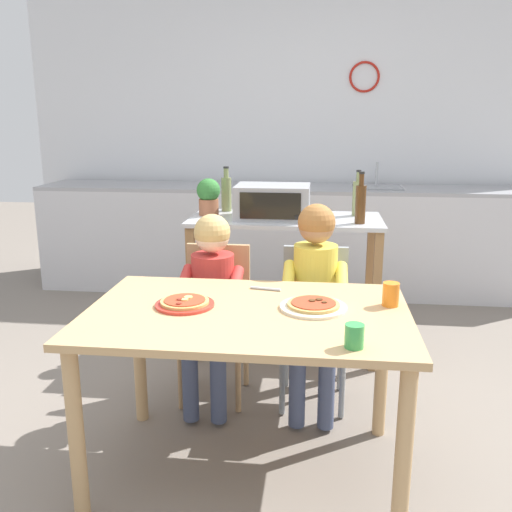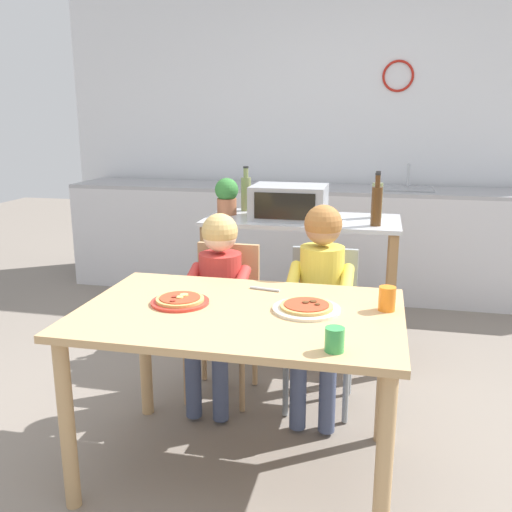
{
  "view_description": "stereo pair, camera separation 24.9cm",
  "coord_description": "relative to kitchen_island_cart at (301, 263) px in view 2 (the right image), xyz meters",
  "views": [
    {
      "loc": [
        0.28,
        -2.1,
        1.49
      ],
      "look_at": [
        0.0,
        0.3,
        0.88
      ],
      "focal_mm": 39.15,
      "sensor_mm": 36.0,
      "label": 1
    },
    {
      "loc": [
        0.53,
        -2.05,
        1.49
      ],
      "look_at": [
        0.0,
        0.3,
        0.88
      ],
      "focal_mm": 39.15,
      "sensor_mm": 36.0,
      "label": 2
    }
  ],
  "objects": [
    {
      "name": "ground_plane",
      "position": [
        -0.07,
        -0.11,
        -0.59
      ],
      "size": [
        11.98,
        11.98,
        0.0
      ],
      "primitive_type": "plane",
      "color": "slate"
    },
    {
      "name": "back_wall_tiled",
      "position": [
        -0.07,
        1.75,
        0.76
      ],
      "size": [
        4.74,
        0.14,
        2.7
      ],
      "color": "silver",
      "rests_on": "ground"
    },
    {
      "name": "kitchen_counter",
      "position": [
        -0.07,
        1.34,
        -0.14
      ],
      "size": [
        4.27,
        0.6,
        1.11
      ],
      "color": "silver",
      "rests_on": "ground"
    },
    {
      "name": "kitchen_island_cart",
      "position": [
        0.0,
        0.0,
        0.0
      ],
      "size": [
        1.18,
        0.56,
        0.88
      ],
      "color": "#B7BABF",
      "rests_on": "ground"
    },
    {
      "name": "toaster_oven",
      "position": [
        -0.08,
        -0.03,
        0.39
      ],
      "size": [
        0.45,
        0.35,
        0.2
      ],
      "color": "#999BA0",
      "rests_on": "kitchen_island_cart"
    },
    {
      "name": "bottle_slim_sauce",
      "position": [
        0.44,
        0.13,
        0.4
      ],
      "size": [
        0.07,
        0.07,
        0.29
      ],
      "color": "olive",
      "rests_on": "kitchen_island_cart"
    },
    {
      "name": "bottle_tall_green_wine",
      "position": [
        -0.41,
        0.2,
        0.41
      ],
      "size": [
        0.07,
        0.07,
        0.29
      ],
      "color": "olive",
      "rests_on": "kitchen_island_cart"
    },
    {
      "name": "bottle_clear_vinegar",
      "position": [
        0.44,
        -0.14,
        0.41
      ],
      "size": [
        0.06,
        0.06,
        0.3
      ],
      "color": "#4C2D14",
      "rests_on": "kitchen_island_cart"
    },
    {
      "name": "potted_herb_plant",
      "position": [
        -0.49,
        0.04,
        0.41
      ],
      "size": [
        0.15,
        0.15,
        0.23
      ],
      "color": "#9E5B3D",
      "rests_on": "kitchen_island_cart"
    },
    {
      "name": "dining_table",
      "position": [
        -0.07,
        -1.31,
        0.04
      ],
      "size": [
        1.29,
        0.85,
        0.73
      ],
      "color": "tan",
      "rests_on": "ground"
    },
    {
      "name": "dining_chair_left",
      "position": [
        -0.33,
        -0.62,
        -0.11
      ],
      "size": [
        0.36,
        0.36,
        0.81
      ],
      "color": "tan",
      "rests_on": "ground"
    },
    {
      "name": "dining_chair_right",
      "position": [
        0.2,
        -0.62,
        -0.11
      ],
      "size": [
        0.36,
        0.36,
        0.81
      ],
      "color": "gray",
      "rests_on": "ground"
    },
    {
      "name": "child_in_red_shirt",
      "position": [
        -0.33,
        -0.75,
        0.05
      ],
      "size": [
        0.32,
        0.42,
        0.99
      ],
      "color": "#424C6B",
      "rests_on": "ground"
    },
    {
      "name": "child_in_yellow_shirt",
      "position": [
        0.2,
        -0.73,
        0.08
      ],
      "size": [
        0.32,
        0.42,
        1.05
      ],
      "color": "#424C6B",
      "rests_on": "ground"
    },
    {
      "name": "pizza_plate_red_rimmed",
      "position": [
        -0.33,
        -1.28,
        0.15
      ],
      "size": [
        0.24,
        0.24,
        0.03
      ],
      "color": "red",
      "rests_on": "dining_table"
    },
    {
      "name": "pizza_plate_cream",
      "position": [
        0.2,
        -1.26,
        0.15
      ],
      "size": [
        0.27,
        0.27,
        0.03
      ],
      "color": "beige",
      "rests_on": "dining_table"
    },
    {
      "name": "drinking_cup_orange",
      "position": [
        0.51,
        -1.18,
        0.19
      ],
      "size": [
        0.07,
        0.07,
        0.1
      ],
      "primitive_type": "cylinder",
      "color": "orange",
      "rests_on": "dining_table"
    },
    {
      "name": "drinking_cup_green",
      "position": [
        0.34,
        -1.63,
        0.18
      ],
      "size": [
        0.07,
        0.07,
        0.08
      ],
      "primitive_type": "cylinder",
      "color": "green",
      "rests_on": "dining_table"
    },
    {
      "name": "serving_spoon",
      "position": [
        -0.02,
        -1.03,
        0.15
      ],
      "size": [
        0.14,
        0.04,
        0.01
      ],
      "primitive_type": "cylinder",
      "rotation": [
        0.0,
        1.57,
        2.96
      ],
      "color": "#B7BABF",
      "rests_on": "dining_table"
    }
  ]
}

